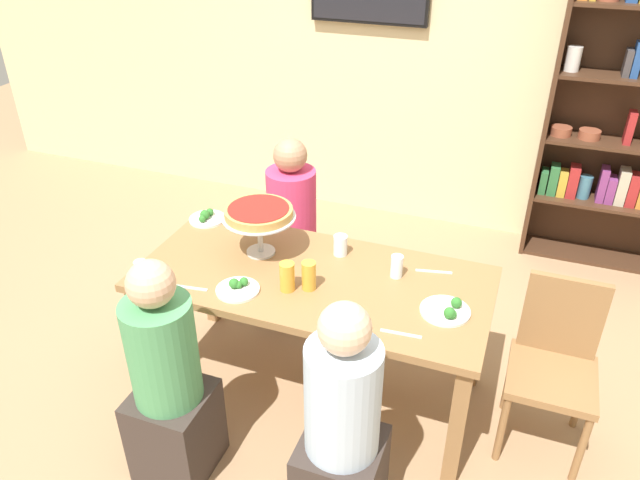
% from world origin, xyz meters
% --- Properties ---
extents(ground_plane, '(12.00, 12.00, 0.00)m').
position_xyz_m(ground_plane, '(0.00, 0.00, 0.00)').
color(ground_plane, '#9E7A56').
extents(rear_partition, '(8.00, 0.12, 2.80)m').
position_xyz_m(rear_partition, '(0.00, 2.20, 1.40)').
color(rear_partition, beige).
rests_on(rear_partition, ground_plane).
extents(dining_table, '(1.74, 0.81, 0.74)m').
position_xyz_m(dining_table, '(0.00, 0.00, 0.65)').
color(dining_table, olive).
rests_on(dining_table, ground_plane).
extents(bookshelf, '(1.11, 0.30, 2.21)m').
position_xyz_m(bookshelf, '(1.50, 2.01, 1.12)').
color(bookshelf, '#422819').
rests_on(bookshelf, ground_plane).
extents(diner_near_right, '(0.34, 0.34, 1.15)m').
position_xyz_m(diner_near_right, '(0.39, -0.70, 0.49)').
color(diner_near_right, '#382D28').
rests_on(diner_near_right, ground_plane).
extents(diner_near_left, '(0.34, 0.34, 1.15)m').
position_xyz_m(diner_near_left, '(-0.42, -0.70, 0.49)').
color(diner_near_left, '#382D28').
rests_on(diner_near_left, ground_plane).
extents(diner_far_left, '(0.34, 0.34, 1.15)m').
position_xyz_m(diner_far_left, '(-0.40, 0.68, 0.49)').
color(diner_far_left, '#382D28').
rests_on(diner_far_left, ground_plane).
extents(chair_head_east, '(0.40, 0.40, 0.87)m').
position_xyz_m(chair_head_east, '(1.18, 0.10, 0.49)').
color(chair_head_east, olive).
rests_on(chair_head_east, ground_plane).
extents(deep_dish_pizza_stand, '(0.38, 0.38, 0.26)m').
position_xyz_m(deep_dish_pizza_stand, '(-0.33, 0.11, 0.96)').
color(deep_dish_pizza_stand, silver).
rests_on(deep_dish_pizza_stand, dining_table).
extents(salad_plate_near_diner, '(0.21, 0.21, 0.06)m').
position_xyz_m(salad_plate_near_diner, '(-0.29, -0.24, 0.76)').
color(salad_plate_near_diner, white).
rests_on(salad_plate_near_diner, dining_table).
extents(salad_plate_far_diner, '(0.23, 0.23, 0.07)m').
position_xyz_m(salad_plate_far_diner, '(0.68, -0.07, 0.76)').
color(salad_plate_far_diner, white).
rests_on(salad_plate_far_diner, dining_table).
extents(salad_plate_spare, '(0.21, 0.21, 0.07)m').
position_xyz_m(salad_plate_spare, '(-0.77, 0.32, 0.76)').
color(salad_plate_spare, white).
rests_on(salad_plate_spare, dining_table).
extents(beer_glass_amber_tall, '(0.07, 0.07, 0.14)m').
position_xyz_m(beer_glass_amber_tall, '(0.02, -0.10, 0.81)').
color(beer_glass_amber_tall, gold).
rests_on(beer_glass_amber_tall, dining_table).
extents(beer_glass_amber_short, '(0.07, 0.07, 0.15)m').
position_xyz_m(beer_glass_amber_short, '(-0.07, -0.15, 0.81)').
color(beer_glass_amber_short, gold).
rests_on(beer_glass_amber_short, dining_table).
extents(water_glass_clear_near, '(0.06, 0.06, 0.12)m').
position_xyz_m(water_glass_clear_near, '(0.38, 0.14, 0.80)').
color(water_glass_clear_near, white).
rests_on(water_glass_clear_near, dining_table).
extents(water_glass_clear_far, '(0.06, 0.06, 0.10)m').
position_xyz_m(water_glass_clear_far, '(-0.77, -0.32, 0.79)').
color(water_glass_clear_far, white).
rests_on(water_glass_clear_far, dining_table).
extents(water_glass_clear_spare, '(0.07, 0.07, 0.11)m').
position_xyz_m(water_glass_clear_spare, '(0.06, 0.24, 0.79)').
color(water_glass_clear_spare, white).
rests_on(water_glass_clear_spare, dining_table).
extents(cutlery_fork_near, '(0.18, 0.03, 0.00)m').
position_xyz_m(cutlery_fork_near, '(0.51, -0.28, 0.74)').
color(cutlery_fork_near, silver).
rests_on(cutlery_fork_near, dining_table).
extents(cutlery_knife_near, '(0.18, 0.05, 0.00)m').
position_xyz_m(cutlery_knife_near, '(0.27, -0.26, 0.74)').
color(cutlery_knife_near, silver).
rests_on(cutlery_knife_near, dining_table).
extents(cutlery_fork_far, '(0.18, 0.05, 0.00)m').
position_xyz_m(cutlery_fork_far, '(0.55, 0.24, 0.74)').
color(cutlery_fork_far, silver).
rests_on(cutlery_fork_far, dining_table).
extents(cutlery_knife_far, '(0.18, 0.04, 0.00)m').
position_xyz_m(cutlery_knife_far, '(-0.52, -0.30, 0.74)').
color(cutlery_knife_far, silver).
rests_on(cutlery_knife_far, dining_table).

